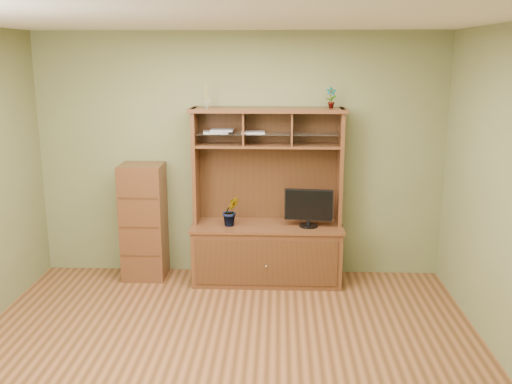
{
  "coord_description": "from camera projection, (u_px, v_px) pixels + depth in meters",
  "views": [
    {
      "loc": [
        0.43,
        -4.23,
        2.44
      ],
      "look_at": [
        0.21,
        1.2,
        1.13
      ],
      "focal_mm": 40.0,
      "sensor_mm": 36.0,
      "label": 1
    }
  ],
  "objects": [
    {
      "name": "media_hutch",
      "position": [
        267.0,
        235.0,
        6.25
      ],
      "size": [
        1.66,
        0.61,
        1.9
      ],
      "color": "#462714",
      "rests_on": "room"
    },
    {
      "name": "magazines",
      "position": [
        230.0,
        131.0,
        6.07
      ],
      "size": [
        0.67,
        0.22,
        0.04
      ],
      "color": "#9E9EA2",
      "rests_on": "media_hutch"
    },
    {
      "name": "top_plant",
      "position": [
        331.0,
        98.0,
        5.95
      ],
      "size": [
        0.13,
        0.1,
        0.22
      ],
      "primitive_type": "imported",
      "rotation": [
        0.0,
        0.0,
        0.17
      ],
      "color": "#3D6B25",
      "rests_on": "media_hutch"
    },
    {
      "name": "side_cabinet",
      "position": [
        144.0,
        222.0,
        6.31
      ],
      "size": [
        0.46,
        0.42,
        1.29
      ],
      "color": "#462714",
      "rests_on": "room"
    },
    {
      "name": "monitor",
      "position": [
        309.0,
        207.0,
        6.07
      ],
      "size": [
        0.52,
        0.2,
        0.41
      ],
      "rotation": [
        0.0,
        0.0,
        -0.11
      ],
      "color": "black",
      "rests_on": "media_hutch"
    },
    {
      "name": "reed_diffuser",
      "position": [
        206.0,
        98.0,
        6.0
      ],
      "size": [
        0.05,
        0.05,
        0.25
      ],
      "color": "silver",
      "rests_on": "media_hutch"
    },
    {
      "name": "room",
      "position": [
        222.0,
        201.0,
        4.38
      ],
      "size": [
        4.54,
        4.04,
        2.74
      ],
      "color": "#512F17",
      "rests_on": "ground"
    },
    {
      "name": "orchid_plant",
      "position": [
        231.0,
        211.0,
        6.11
      ],
      "size": [
        0.22,
        0.2,
        0.33
      ],
      "primitive_type": "imported",
      "rotation": [
        0.0,
        0.0,
        0.33
      ],
      "color": "#2F551D",
      "rests_on": "media_hutch"
    }
  ]
}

